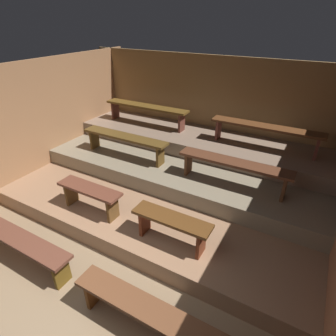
{
  "coord_description": "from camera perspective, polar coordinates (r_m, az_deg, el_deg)",
  "views": [
    {
      "loc": [
        2.21,
        -1.06,
        3.23
      ],
      "look_at": [
        -0.07,
        2.98,
        0.65
      ],
      "focal_mm": 29.67,
      "sensor_mm": 36.0,
      "label": 1
    }
  ],
  "objects": [
    {
      "name": "bench_upper_left",
      "position": [
        6.69,
        -4.52,
        12.05
      ],
      "size": [
        2.12,
        0.31,
        0.46
      ],
      "color": "brown",
      "rests_on": "platform_upper"
    },
    {
      "name": "platform_upper",
      "position": [
        6.23,
        6.17,
        5.45
      ],
      "size": [
        5.59,
        1.29,
        0.3
      ],
      "primitive_type": "cube",
      "color": "#7E6855",
      "rests_on": "platform_middle"
    },
    {
      "name": "ground",
      "position": [
        5.26,
        -2.33,
        -9.31
      ],
      "size": [
        6.39,
        5.66,
        0.08
      ],
      "primitive_type": "cube",
      "color": "#856C50"
    },
    {
      "name": "bench_lower_left",
      "position": [
        4.75,
        -15.75,
        -5.02
      ],
      "size": [
        1.16,
        0.31,
        0.46
      ],
      "color": "brown",
      "rests_on": "platform_lower"
    },
    {
      "name": "wall_left",
      "position": [
        6.44,
        -24.79,
        8.41
      ],
      "size": [
        0.06,
        5.66,
        2.48
      ],
      "primitive_type": "cube",
      "color": "#986844",
      "rests_on": "ground"
    },
    {
      "name": "bench_lower_right",
      "position": [
        3.97,
        0.73,
        -11.35
      ],
      "size": [
        1.16,
        0.31,
        0.46
      ],
      "color": "#563417",
      "rests_on": "platform_lower"
    },
    {
      "name": "bench_floor_right",
      "position": [
        3.37,
        -1.9,
        -28.51
      ],
      "size": [
        2.15,
        0.31,
        0.46
      ],
      "color": "brown",
      "rests_on": "ground"
    },
    {
      "name": "bench_middle_right",
      "position": [
        4.83,
        13.37,
        0.44
      ],
      "size": [
        1.94,
        0.31,
        0.46
      ],
      "color": "#573120",
      "rests_on": "platform_middle"
    },
    {
      "name": "bench_middle_left",
      "position": [
        5.79,
        -8.9,
        5.84
      ],
      "size": [
        1.94,
        0.31,
        0.46
      ],
      "color": "#553C1A",
      "rests_on": "platform_middle"
    },
    {
      "name": "wall_back",
      "position": [
        6.65,
        8.81,
        11.34
      ],
      "size": [
        6.39,
        0.06,
        2.48
      ],
      "primitive_type": "cube",
      "color": "olive",
      "rests_on": "ground"
    },
    {
      "name": "platform_lower",
      "position": [
        5.55,
        0.73,
        -4.58
      ],
      "size": [
        5.59,
        3.71,
        0.3
      ],
      "primitive_type": "cube",
      "color": "#926B4F",
      "rests_on": "ground"
    },
    {
      "name": "bench_upper_right",
      "position": [
        5.71,
        19.4,
        7.43
      ],
      "size": [
        2.12,
        0.31,
        0.46
      ],
      "color": "#5A331A",
      "rests_on": "platform_upper"
    },
    {
      "name": "platform_middle",
      "position": [
        5.91,
        3.84,
        0.94
      ],
      "size": [
        5.59,
        2.39,
        0.3
      ],
      "primitive_type": "cube",
      "color": "#7E725C",
      "rests_on": "platform_lower"
    },
    {
      "name": "bench_floor_left",
      "position": [
        4.72,
        -29.23,
        -12.45
      ],
      "size": [
        2.15,
        0.31,
        0.46
      ],
      "color": "brown",
      "rests_on": "ground"
    }
  ]
}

